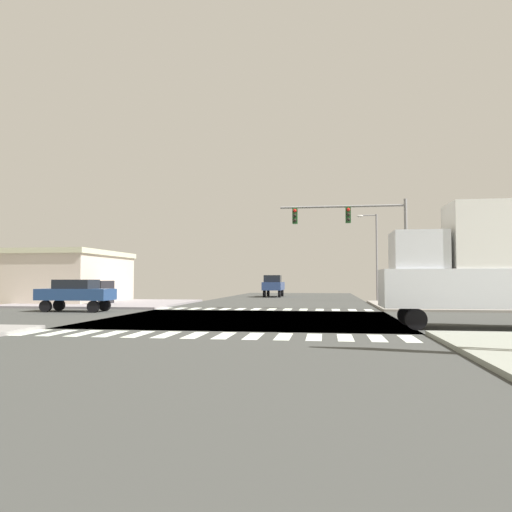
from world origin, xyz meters
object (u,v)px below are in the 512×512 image
(bank_building, at_px, (50,277))
(box_truck_queued_1, at_px, (482,262))
(street_lamp, at_px, (374,249))
(traffic_signal_mast, at_px, (356,228))
(pickup_crossing_1, at_px, (273,285))
(sedan_nearside_1, at_px, (76,293))

(bank_building, bearing_deg, box_truck_queued_1, -31.51)
(street_lamp, bearing_deg, bank_building, -167.62)
(traffic_signal_mast, xyz_separation_m, pickup_crossing_1, (-7.58, 21.64, -3.86))
(traffic_signal_mast, xyz_separation_m, bank_building, (-24.48, 6.24, -3.05))
(street_lamp, height_order, bank_building, street_lamp)
(pickup_crossing_1, bearing_deg, street_lamp, 135.74)
(traffic_signal_mast, relative_size, pickup_crossing_1, 1.55)
(traffic_signal_mast, xyz_separation_m, sedan_nearside_1, (-16.50, -4.27, -4.04))
(street_lamp, xyz_separation_m, box_truck_queued_1, (1.85, -23.36, -2.00))
(pickup_crossing_1, bearing_deg, box_truck_queued_1, 109.48)
(sedan_nearside_1, bearing_deg, bank_building, -142.76)
(street_lamp, height_order, pickup_crossing_1, street_lamp)
(traffic_signal_mast, relative_size, street_lamp, 1.04)
(street_lamp, distance_m, pickup_crossing_1, 14.06)
(traffic_signal_mast, height_order, street_lamp, street_lamp)
(sedan_nearside_1, height_order, pickup_crossing_1, pickup_crossing_1)
(traffic_signal_mast, distance_m, street_lamp, 12.31)
(bank_building, distance_m, sedan_nearside_1, 13.23)
(box_truck_queued_1, bearing_deg, street_lamp, 4.52)
(traffic_signal_mast, bearing_deg, sedan_nearside_1, -165.50)
(street_lamp, distance_m, bank_building, 27.44)
(pickup_crossing_1, distance_m, box_truck_queued_1, 34.93)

